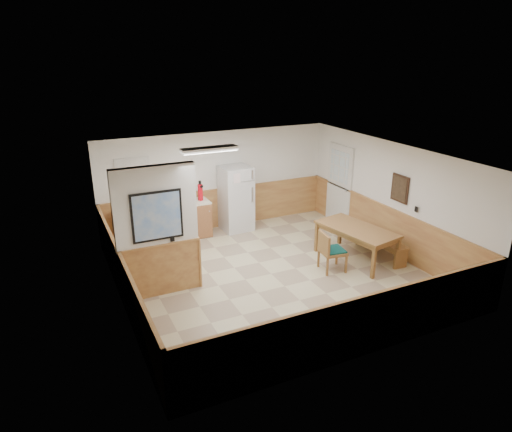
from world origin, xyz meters
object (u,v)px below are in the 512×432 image
refrigerator (236,198)px  fire_extinguisher (200,192)px  dining_bench (381,241)px  dining_chair (329,249)px  dining_table (357,232)px  soap_bottle (132,206)px

refrigerator → fire_extinguisher: 0.97m
dining_bench → dining_chair: (-1.49, -0.14, 0.15)m
dining_bench → dining_chair: size_ratio=1.80×
dining_chair → fire_extinguisher: (-1.74, 3.05, 0.62)m
dining_chair → fire_extinguisher: bearing=127.7°
dining_table → refrigerator: bearing=109.6°
dining_chair → dining_bench: bearing=13.4°
fire_extinguisher → soap_bottle: (-1.67, -0.01, -0.11)m
dining_table → soap_bottle: soap_bottle is taller
dining_table → dining_chair: dining_chair is taller
dining_chair → soap_bottle: (-3.40, 3.04, 0.51)m
refrigerator → fire_extinguisher: size_ratio=3.38×
dining_table → dining_chair: 0.88m
dining_table → fire_extinguisher: bearing=121.1°
dining_table → fire_extinguisher: size_ratio=3.90×
fire_extinguisher → refrigerator: bearing=18.4°
refrigerator → fire_extinguisher: bearing=174.5°
soap_bottle → dining_table: bearing=-33.8°
dining_table → soap_bottle: 5.12m
dining_bench → fire_extinguisher: size_ratio=3.11×
dining_bench → soap_bottle: bearing=152.8°
refrigerator → soap_bottle: bearing=176.8°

